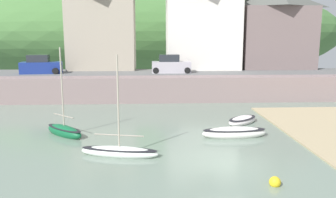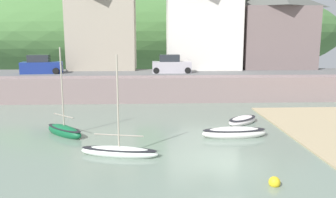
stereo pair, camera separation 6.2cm
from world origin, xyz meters
name	(u,v)px [view 1 (the left image)]	position (x,y,z in m)	size (l,w,h in m)	color
quay_seawall	(189,87)	(0.00, 17.50, 1.36)	(48.00, 9.40, 2.40)	gray
hillside_backdrop	(143,33)	(-5.38, 55.20, 6.96)	(80.00, 44.00, 19.90)	#457239
waterfront_building_left	(102,25)	(-9.42, 25.20, 7.54)	(7.94, 5.09, 10.13)	#ADA08C
waterfront_building_centre	(203,21)	(2.36, 25.20, 7.97)	(8.71, 5.71, 10.98)	white
waterfront_building_right	(277,29)	(11.31, 25.20, 7.11)	(8.87, 4.68, 9.27)	slate
sailboat_blue_trim	(234,133)	(1.48, 4.68, 0.26)	(4.14, 1.41, 0.83)	white
sailboat_nearest_shore	(64,131)	(-9.27, 5.53, 0.30)	(3.11, 2.96, 5.75)	#125B33
dinghy_open_wooden	(119,151)	(-5.41, 1.48, 0.25)	(4.31, 1.80, 5.46)	white
motorboat_with_cabin	(242,120)	(2.89, 8.05, 0.21)	(3.00, 2.89, 0.67)	white
parked_car_near_slipway	(41,66)	(-15.28, 20.70, 3.20)	(4.27, 2.16, 1.95)	navy
parked_car_by_wall	(171,65)	(-1.62, 20.70, 3.20)	(4.14, 1.82, 1.95)	#BBB4BD
mooring_buoy	(275,182)	(1.48, -2.57, 0.15)	(0.50, 0.50, 0.50)	yellow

